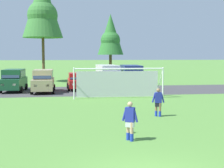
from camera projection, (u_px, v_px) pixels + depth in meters
ground_plane at (99, 103)px, 23.36m from camera, size 400.00×400.00×0.00m
parking_lot_strip at (91, 91)px, 31.17m from camera, size 52.00×8.40×0.01m
soccer_ball at (132, 130)px, 14.25m from camera, size 0.22×0.22×0.22m
soccer_goal at (118, 82)px, 26.17m from camera, size 7.47×2.16×2.57m
player_striker_near at (130, 121)px, 12.90m from camera, size 0.64×0.51×1.64m
player_defender_far at (158, 102)px, 18.02m from camera, size 0.73×0.29×1.64m
parked_car_slot_far_left at (14, 80)px, 30.52m from camera, size 2.27×4.67×2.16m
parked_car_slot_left at (43, 81)px, 29.68m from camera, size 2.18×4.62×2.16m
parked_car_slot_center_left at (77, 81)px, 31.91m from camera, size 2.18×4.27×1.72m
parked_car_slot_center at (108, 76)px, 32.21m from camera, size 2.46×4.93×2.52m
parked_car_slot_center_right at (131, 77)px, 31.56m from camera, size 2.37×4.89×2.52m
tree_left_edge at (42, 8)px, 40.71m from camera, size 5.26×5.26×14.02m
tree_mid_left at (110, 36)px, 38.72m from camera, size 3.24×3.24×8.63m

